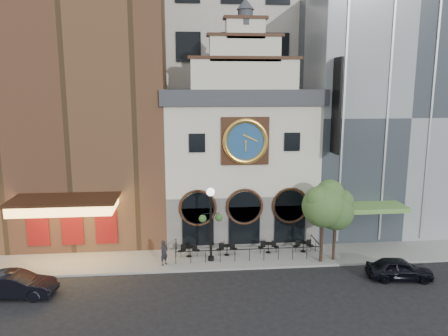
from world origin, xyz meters
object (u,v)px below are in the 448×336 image
bistro_0 (189,251)px  tree_left (336,209)px  tree_right (324,203)px  bistro_2 (268,247)px  lamppost (211,216)px  bistro_1 (227,249)px  pedestrian (164,253)px  bistro_3 (303,246)px  car_right (399,269)px  car_left (16,285)px

bistro_0 → tree_left: 11.14m
tree_right → bistro_0: bearing=169.6°
bistro_2 → lamppost: bearing=-166.4°
bistro_2 → tree_right: (3.51, -1.94, 3.89)m
bistro_1 → pedestrian: pedestrian is taller
lamppost → bistro_3: bearing=1.8°
bistro_0 → bistro_2: size_ratio=1.00×
bistro_0 → bistro_3: same height
lamppost → bistro_2: bearing=7.1°
tree_right → bistro_3: bearing=113.0°
bistro_0 → pedestrian: pedestrian is taller
car_right → tree_right: bearing=61.2°
bistro_3 → pedestrian: bearing=-172.0°
bistro_0 → car_right: car_right is taller
bistro_2 → lamppost: (-4.43, -1.07, 2.89)m
pedestrian → car_right: bearing=-59.9°
car_right → tree_right: (-4.30, 3.09, 3.78)m
lamppost → tree_left: size_ratio=1.04×
bistro_3 → tree_right: tree_right is taller
bistro_1 → bistro_2: size_ratio=1.00×
bistro_0 → tree_right: tree_right is taller
bistro_0 → bistro_2: (6.01, 0.19, 0.00)m
bistro_1 → car_right: 12.01m
bistro_3 → car_right: 7.14m
bistro_1 → tree_left: tree_left is taller
tree_left → lamppost: bearing=175.9°
bistro_2 → tree_right: size_ratio=0.27×
bistro_0 → car_left: bearing=-154.8°
bistro_3 → bistro_2: bearing=179.3°
tree_left → bistro_1: bearing=168.7°
bistro_0 → bistro_3: 8.70m
bistro_3 → tree_left: size_ratio=0.30×
bistro_3 → car_left: 19.92m
bistro_0 → tree_left: tree_left is taller
bistro_1 → car_left: 14.27m
car_right → pedestrian: pedestrian is taller
car_right → lamppost: bearing=79.0°
bistro_2 → lamppost: size_ratio=0.29×
bistro_3 → tree_right: size_ratio=0.27×
bistro_1 → car_left: (-13.38, -4.98, 0.16)m
bistro_1 → bistro_2: same height
lamppost → tree_right: tree_right is taller
pedestrian → bistro_2: bearing=-36.2°
bistro_2 → car_left: car_left is taller
bistro_1 → bistro_0: bearing=-179.6°
bistro_1 → tree_left: bearing=-11.3°
bistro_0 → tree_left: (10.52, -1.52, 3.34)m
lamppost → tree_right: bearing=-12.7°
pedestrian → tree_right: size_ratio=0.30×
bistro_0 → lamppost: 3.40m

